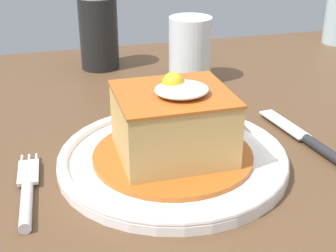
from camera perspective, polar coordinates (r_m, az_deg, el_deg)
The scene contains 7 objects.
dining_table at distance 0.69m, azimuth 3.22°, elevation -9.64°, with size 1.27×0.83×0.78m.
main_plate at distance 0.55m, azimuth 0.56°, elevation -3.79°, with size 0.26×0.26×0.02m.
sandwich_meal at distance 0.53m, azimuth 0.60°, elevation -0.15°, with size 0.18×0.18×0.10m.
fork at distance 0.51m, azimuth -16.19°, elevation -7.66°, with size 0.02×0.14×0.01m.
knife at distance 0.61m, azimuth 16.60°, elevation -1.94°, with size 0.04×0.17×0.01m.
soda_can at distance 0.86m, azimuth -8.11°, elevation 10.73°, with size 0.07×0.07×0.12m.
drinking_glass at distance 0.79m, azimuth 2.59°, elevation 8.37°, with size 0.07×0.07×0.10m.
Camera 1 is at (-0.19, -0.53, 1.05)m, focal length 52.08 mm.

